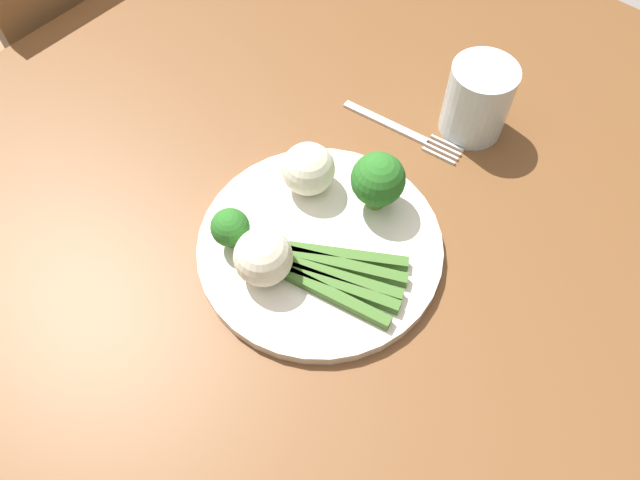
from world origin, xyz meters
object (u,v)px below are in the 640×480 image
(dining_table, at_px, (290,288))
(broccoli_front, at_px, (230,228))
(asparagus_bundle, at_px, (342,276))
(fork, at_px, (403,131))
(cauliflower_near_center, at_px, (308,169))
(broccoli_back, at_px, (378,180))
(cauliflower_outer_edge, at_px, (263,257))
(plate, at_px, (320,246))
(chair, at_px, (113,71))
(water_glass, at_px, (478,100))

(dining_table, bearing_deg, broccoli_front, -45.09)
(asparagus_bundle, distance_m, fork, 0.24)
(dining_table, height_order, cauliflower_near_center, cauliflower_near_center)
(dining_table, xyz_separation_m, broccoli_back, (-0.10, 0.04, 0.16))
(broccoli_back, height_order, cauliflower_outer_edge, broccoli_back)
(fork, bearing_deg, cauliflower_near_center, -107.13)
(dining_table, relative_size, plate, 4.78)
(plate, distance_m, cauliflower_outer_edge, 0.08)
(broccoli_front, bearing_deg, asparagus_bundle, 109.56)
(plate, bearing_deg, dining_table, -55.80)
(cauliflower_near_center, xyz_separation_m, fork, (-0.15, 0.03, -0.04))
(chair, distance_m, broccoli_back, 0.78)
(plate, xyz_separation_m, broccoli_front, (0.06, -0.07, 0.04))
(broccoli_front, bearing_deg, plate, 130.60)
(chair, distance_m, asparagus_bundle, 0.81)
(fork, distance_m, water_glass, 0.10)
(broccoli_back, distance_m, fork, 0.14)
(dining_table, distance_m, water_glass, 0.33)
(broccoli_back, distance_m, cauliflower_near_center, 0.08)
(cauliflower_near_center, bearing_deg, plate, 50.12)
(dining_table, xyz_separation_m, water_glass, (-0.28, 0.06, 0.15))
(dining_table, relative_size, broccoli_front, 25.21)
(broccoli_front, distance_m, cauliflower_near_center, 0.11)
(fork, height_order, water_glass, water_glass)
(dining_table, height_order, fork, fork)
(chair, relative_size, cauliflower_near_center, 14.34)
(broccoli_back, xyz_separation_m, cauliflower_outer_edge, (0.15, -0.03, -0.01))
(dining_table, bearing_deg, fork, -179.41)
(plate, distance_m, water_glass, 0.27)
(cauliflower_outer_edge, bearing_deg, chair, -109.31)
(cauliflower_outer_edge, height_order, water_glass, water_glass)
(asparagus_bundle, bearing_deg, chair, 144.07)
(asparagus_bundle, distance_m, broccoli_back, 0.11)
(broccoli_front, height_order, cauliflower_near_center, cauliflower_near_center)
(plate, relative_size, broccoli_back, 3.67)
(plate, bearing_deg, chair, -103.77)
(broccoli_front, relative_size, cauliflower_outer_edge, 0.83)
(broccoli_back, bearing_deg, chair, -97.10)
(asparagus_bundle, bearing_deg, plate, 136.15)
(plate, distance_m, broccoli_back, 0.10)
(asparagus_bundle, height_order, broccoli_back, broccoli_back)
(fork, bearing_deg, plate, -87.43)
(dining_table, relative_size, water_glass, 13.59)
(chair, relative_size, asparagus_bundle, 6.14)
(dining_table, distance_m, broccoli_front, 0.15)
(chair, distance_m, broccoli_front, 0.73)
(asparagus_bundle, height_order, cauliflower_outer_edge, cauliflower_outer_edge)
(fork, bearing_deg, broccoli_front, -105.22)
(cauliflower_near_center, height_order, water_glass, water_glass)
(asparagus_bundle, relative_size, broccoli_front, 2.77)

